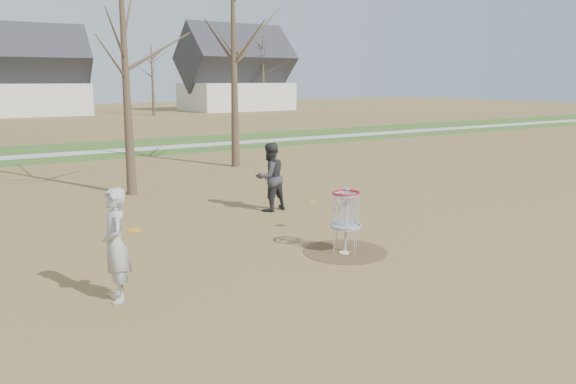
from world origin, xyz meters
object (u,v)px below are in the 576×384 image
object	(u,v)px
player_throwing	(270,177)
disc_golf_basket	(346,210)
player_standing	(115,245)
disc_grounded	(344,253)

from	to	relation	value
player_throwing	disc_golf_basket	xyz separation A→B (m)	(-0.60, -4.18, -0.04)
player_standing	disc_grounded	bearing A→B (deg)	96.68
player_standing	player_throwing	world-z (taller)	player_throwing
player_throwing	disc_golf_basket	bearing A→B (deg)	72.34
player_standing	player_throwing	size ratio (longest dim) A/B	0.99
disc_grounded	player_throwing	bearing A→B (deg)	80.76
player_standing	player_throwing	xyz separation A→B (m)	(5.45, 4.28, 0.01)
disc_golf_basket	disc_grounded	bearing A→B (deg)	-136.83
player_throwing	disc_grounded	world-z (taller)	player_throwing
player_standing	player_throwing	bearing A→B (deg)	134.75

